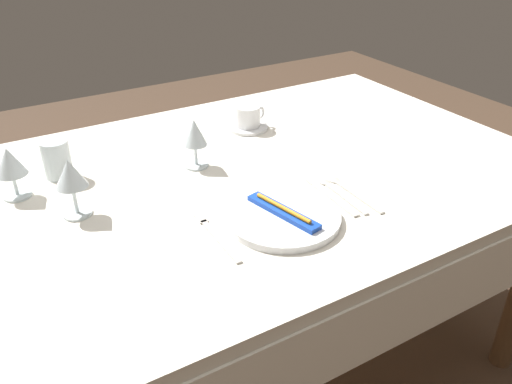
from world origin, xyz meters
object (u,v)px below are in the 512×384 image
dinner_knife (332,197)px  spoon_soup (336,191)px  coffee_cup_left (248,116)px  wine_glass_right (70,177)px  wine_glass_centre (10,164)px  toothbrush_package (282,212)px  fork_outer (215,235)px  wine_glass_left (195,135)px  dinner_plate (282,218)px  spoon_dessert (348,190)px  drink_tumbler (57,161)px

dinner_knife → spoon_soup: 0.04m
coffee_cup_left → wine_glass_right: 0.67m
coffee_cup_left → wine_glass_centre: size_ratio=0.77×
toothbrush_package → fork_outer: size_ratio=0.97×
toothbrush_package → wine_glass_left: bearing=98.1°
fork_outer → wine_glass_left: bearing=71.7°
dinner_plate → dinner_knife: (0.17, 0.02, -0.01)m
fork_outer → spoon_dessert: bearing=1.2°
dinner_knife → wine_glass_right: bearing=156.4°
drink_tumbler → spoon_dessert: bearing=-36.5°
fork_outer → spoon_dessert: 0.39m
wine_glass_right → drink_tumbler: size_ratio=1.39×
toothbrush_package → wine_glass_right: (-0.41, 0.28, 0.08)m
spoon_dessert → drink_tumbler: size_ratio=2.04×
dinner_plate → spoon_soup: 0.20m
coffee_cup_left → wine_glass_left: size_ratio=0.73×
toothbrush_package → dinner_knife: bearing=8.1°
wine_glass_centre → wine_glass_right: 0.20m
coffee_cup_left → dinner_plate: bearing=-111.9°
fork_outer → wine_glass_left: wine_glass_left is taller
wine_glass_right → coffee_cup_left: bearing=21.9°
wine_glass_left → wine_glass_right: (-0.36, -0.09, 0.01)m
spoon_soup → wine_glass_centre: 0.83m
wine_glass_left → wine_glass_right: wine_glass_right is taller
toothbrush_package → drink_tumbler: size_ratio=2.02×
spoon_soup → coffee_cup_left: (0.01, 0.48, 0.04)m
drink_tumbler → fork_outer: bearing=-63.6°
spoon_soup → wine_glass_left: 0.42m
wine_glass_right → wine_glass_left: bearing=14.0°
coffee_cup_left → wine_glass_right: bearing=-158.1°
wine_glass_centre → wine_glass_left: 0.47m
dinner_knife → spoon_dessert: spoon_dessert is taller
dinner_knife → coffee_cup_left: coffee_cup_left is taller
toothbrush_package → spoon_soup: size_ratio=1.03×
fork_outer → wine_glass_right: bearing=134.3°
wine_glass_right → fork_outer: bearing=-45.7°
dinner_knife → wine_glass_centre: size_ratio=1.60×
fork_outer → coffee_cup_left: size_ratio=2.10×
fork_outer → drink_tumbler: (-0.24, 0.48, 0.04)m
dinner_plate → wine_glass_left: size_ratio=1.94×
spoon_dessert → coffee_cup_left: size_ratio=2.07×
dinner_knife → spoon_dessert: (0.06, 0.01, -0.00)m
coffee_cup_left → wine_glass_left: wine_glass_left is taller
dinner_knife → wine_glass_left: size_ratio=1.53×
wine_glass_left → spoon_dessert: bearing=-49.7°
toothbrush_package → wine_glass_centre: bearing=139.5°
dinner_plate → dinner_knife: 0.17m
toothbrush_package → wine_glass_right: bearing=146.0°
dinner_plate → drink_tumbler: 0.64m
wine_glass_left → spoon_soup: bearing=-52.2°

